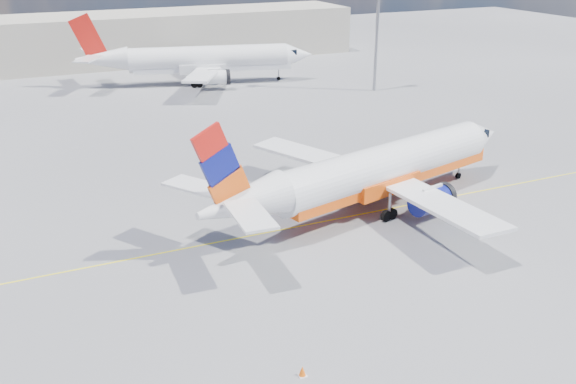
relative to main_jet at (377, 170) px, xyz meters
name	(u,v)px	position (x,y,z in m)	size (l,w,h in m)	color
ground	(333,239)	(-5.76, -3.64, -3.22)	(240.00, 240.00, 0.00)	slate
taxi_line	(314,223)	(-5.76, -0.64, -3.21)	(70.00, 0.15, 0.01)	yellow
terminal_main	(151,37)	(-0.76, 71.36, 0.78)	(70.00, 14.00, 8.00)	beige
main_jet	(377,170)	(0.00, 0.00, 0.00)	(31.95, 24.42, 9.65)	white
second_jet	(201,60)	(1.38, 49.61, 0.23)	(34.29, 26.34, 10.35)	white
gse_tug	(400,179)	(4.10, 2.66, -2.36)	(2.76, 2.02, 1.81)	black
traffic_cone	(302,371)	(-14.34, -16.42, -2.94)	(0.41, 0.41, 0.57)	white
floodlight_mast	(378,4)	(21.76, 35.43, 8.35)	(1.41, 1.41, 19.29)	gray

